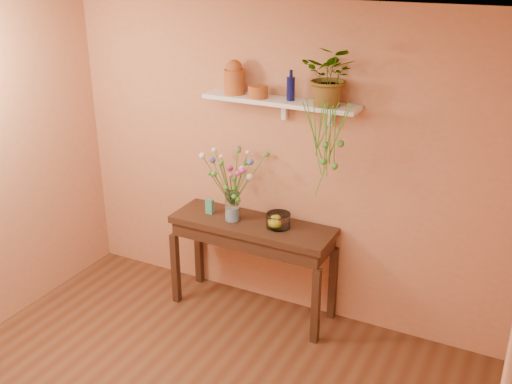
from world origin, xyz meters
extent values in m
plane|color=silver|center=(0.00, 0.00, 2.70)|extent=(4.00, 4.00, 0.00)
cube|color=#C77854|center=(0.00, 2.00, 1.35)|extent=(4.00, 0.04, 2.70)
cube|color=#C77854|center=(2.00, 0.00, 1.35)|extent=(0.04, 4.00, 2.70)
cube|color=#392316|center=(-0.14, 1.75, 0.84)|extent=(1.43, 0.46, 0.06)
cube|color=#392316|center=(-0.14, 1.75, 0.75)|extent=(1.38, 0.42, 0.12)
cube|color=#392316|center=(-0.82, 1.55, 0.34)|extent=(0.06, 0.06, 0.69)
cube|color=#392316|center=(0.55, 1.55, 0.34)|extent=(0.06, 0.06, 0.69)
cube|color=#392316|center=(-0.82, 1.95, 0.34)|extent=(0.06, 0.06, 0.69)
cube|color=#392316|center=(0.55, 1.95, 0.34)|extent=(0.06, 0.06, 0.69)
cube|color=white|center=(0.05, 1.87, 1.92)|extent=(1.30, 0.24, 0.04)
cube|color=white|center=(0.05, 1.97, 1.83)|extent=(0.04, 0.05, 0.15)
cube|color=white|center=(0.45, 1.97, 1.83)|extent=(0.04, 0.05, 0.15)
cylinder|color=#A34C1D|center=(-0.36, 1.87, 2.04)|extent=(0.21, 0.21, 0.20)
sphere|color=#A34C1D|center=(-0.36, 1.87, 2.15)|extent=(0.13, 0.13, 0.13)
cylinder|color=#A34C1D|center=(-0.13, 1.84, 1.99)|extent=(0.18, 0.18, 0.10)
cylinder|color=#0B0D3F|center=(0.14, 1.88, 2.03)|extent=(0.08, 0.08, 0.18)
cylinder|color=#0B0D3F|center=(0.14, 1.88, 2.15)|extent=(0.03, 0.03, 0.06)
imported|color=#3D8328|center=(0.48, 1.85, 2.17)|extent=(0.41, 0.36, 0.46)
cylinder|color=#3D8328|center=(0.52, 1.72, 1.83)|extent=(0.18, 0.08, 0.38)
cylinder|color=#409226|center=(0.42, 1.71, 1.79)|extent=(0.02, 0.08, 0.45)
cylinder|color=#409226|center=(0.42, 1.67, 1.77)|extent=(0.09, 0.24, 0.49)
cylinder|color=#3D8328|center=(0.51, 1.72, 1.71)|extent=(0.07, 0.16, 0.62)
cylinder|color=#409226|center=(0.55, 1.73, 1.62)|extent=(0.26, 0.07, 0.79)
cylinder|color=#409226|center=(0.61, 1.63, 1.74)|extent=(0.10, 0.31, 0.57)
cylinder|color=#3D8328|center=(0.56, 1.65, 1.76)|extent=(0.09, 0.26, 0.52)
cylinder|color=#409226|center=(0.41, 1.71, 1.71)|extent=(0.13, 0.08, 0.61)
cylinder|color=#409226|center=(0.55, 1.67, 1.80)|extent=(0.12, 0.21, 0.44)
cylinder|color=#3D8328|center=(0.48, 1.67, 1.79)|extent=(0.12, 0.14, 0.45)
cylinder|color=#409226|center=(0.62, 1.71, 1.80)|extent=(0.18, 0.04, 0.44)
cylinder|color=#409226|center=(0.53, 1.66, 1.72)|extent=(0.01, 0.14, 0.61)
cylinder|color=#3D8328|center=(0.45, 1.73, 1.83)|extent=(0.07, 0.12, 0.37)
sphere|color=#3D8328|center=(0.61, 1.65, 1.54)|extent=(0.05, 0.05, 0.05)
sphere|color=#3D8328|center=(0.52, 1.66, 1.56)|extent=(0.05, 0.05, 0.05)
sphere|color=#3D8328|center=(0.62, 1.72, 1.70)|extent=(0.05, 0.05, 0.05)
sphere|color=#3D8328|center=(0.52, 1.67, 1.69)|extent=(0.05, 0.05, 0.05)
cylinder|color=white|center=(-0.31, 1.71, 1.00)|extent=(0.12, 0.12, 0.26)
cylinder|color=silver|center=(-0.31, 1.71, 0.93)|extent=(0.11, 0.11, 0.12)
cylinder|color=#386B28|center=(-0.30, 1.60, 1.24)|extent=(0.03, 0.23, 0.45)
sphere|color=#3D8328|center=(-0.29, 1.49, 1.46)|extent=(0.04, 0.04, 0.04)
cylinder|color=#386B28|center=(-0.25, 1.60, 1.20)|extent=(0.12, 0.24, 0.37)
sphere|color=#BF2C80|center=(-0.19, 1.48, 1.38)|extent=(0.04, 0.04, 0.04)
cylinder|color=#386B28|center=(-0.21, 1.62, 1.22)|extent=(0.20, 0.20, 0.41)
sphere|color=#BF2C80|center=(-0.11, 1.52, 1.42)|extent=(0.05, 0.05, 0.05)
cylinder|color=#386B28|center=(-0.22, 1.61, 1.21)|extent=(0.17, 0.22, 0.39)
sphere|color=#BF2C80|center=(-0.14, 1.51, 1.40)|extent=(0.04, 0.04, 0.04)
cylinder|color=#386B28|center=(-0.21, 1.68, 1.17)|extent=(0.21, 0.08, 0.32)
sphere|color=silver|center=(-0.10, 1.64, 1.33)|extent=(0.06, 0.06, 0.06)
cylinder|color=#386B28|center=(-0.22, 1.71, 1.23)|extent=(0.19, 0.02, 0.42)
sphere|color=#4D57A5|center=(-0.13, 1.70, 1.44)|extent=(0.06, 0.06, 0.06)
cylinder|color=#386B28|center=(-0.26, 1.71, 1.19)|extent=(0.11, 0.01, 0.35)
sphere|color=silver|center=(-0.21, 1.71, 1.36)|extent=(0.05, 0.05, 0.05)
cylinder|color=#386B28|center=(-0.25, 1.73, 1.26)|extent=(0.14, 0.05, 0.48)
sphere|color=silver|center=(-0.18, 1.75, 1.49)|extent=(0.04, 0.04, 0.04)
cylinder|color=#386B28|center=(-0.20, 1.83, 1.23)|extent=(0.21, 0.24, 0.43)
sphere|color=#487F2F|center=(-0.09, 1.94, 1.43)|extent=(0.05, 0.05, 0.05)
cylinder|color=#386B28|center=(-0.27, 1.77, 1.20)|extent=(0.08, 0.13, 0.36)
sphere|color=#487F2F|center=(-0.24, 1.83, 1.37)|extent=(0.05, 0.05, 0.05)
cylinder|color=#386B28|center=(-0.30, 1.75, 1.25)|extent=(0.03, 0.09, 0.47)
sphere|color=#3D8328|center=(-0.29, 1.79, 1.49)|extent=(0.05, 0.05, 0.05)
cylinder|color=#386B28|center=(-0.32, 1.78, 1.24)|extent=(0.02, 0.15, 0.46)
sphere|color=#BF2C80|center=(-0.33, 1.86, 1.47)|extent=(0.06, 0.06, 0.06)
cylinder|color=#386B28|center=(-0.34, 1.75, 1.17)|extent=(0.06, 0.07, 0.31)
sphere|color=#BF2C80|center=(-0.36, 1.78, 1.32)|extent=(0.04, 0.04, 0.04)
cylinder|color=#386B28|center=(-0.37, 1.79, 1.15)|extent=(0.11, 0.17, 0.27)
sphere|color=#BF2C80|center=(-0.42, 1.87, 1.28)|extent=(0.06, 0.06, 0.06)
cylinder|color=#386B28|center=(-0.43, 1.77, 1.23)|extent=(0.24, 0.13, 0.42)
sphere|color=silver|center=(-0.55, 1.83, 1.44)|extent=(0.05, 0.05, 0.05)
cylinder|color=#386B28|center=(-0.40, 1.71, 1.20)|extent=(0.19, 0.01, 0.37)
sphere|color=#4D57A5|center=(-0.50, 1.72, 1.39)|extent=(0.05, 0.05, 0.05)
cylinder|color=#386B28|center=(-0.36, 1.72, 1.23)|extent=(0.11, 0.01, 0.42)
sphere|color=silver|center=(-0.41, 1.72, 1.43)|extent=(0.04, 0.04, 0.04)
cylinder|color=#386B28|center=(-0.42, 1.67, 1.23)|extent=(0.23, 0.10, 0.44)
sphere|color=silver|center=(-0.54, 1.62, 1.45)|extent=(0.05, 0.05, 0.05)
cylinder|color=#386B28|center=(-0.37, 1.64, 1.17)|extent=(0.13, 0.16, 0.32)
sphere|color=#487F2F|center=(-0.44, 1.56, 1.33)|extent=(0.04, 0.04, 0.04)
cylinder|color=#386B28|center=(-0.33, 1.67, 1.22)|extent=(0.05, 0.08, 0.40)
sphere|color=#487F2F|center=(-0.36, 1.64, 1.42)|extent=(0.03, 0.03, 0.03)
cylinder|color=#386B28|center=(-0.32, 1.58, 1.20)|extent=(0.02, 0.26, 0.37)
sphere|color=#3D8328|center=(-0.33, 1.46, 1.38)|extent=(0.05, 0.05, 0.05)
sphere|color=#3D8328|center=(-0.36, 1.84, 1.19)|extent=(0.05, 0.05, 0.05)
sphere|color=#3D8328|center=(-0.24, 1.62, 1.14)|extent=(0.05, 0.05, 0.05)
sphere|color=#3D8328|center=(-0.22, 1.64, 1.11)|extent=(0.05, 0.05, 0.05)
sphere|color=#3D8328|center=(-0.31, 1.62, 1.21)|extent=(0.05, 0.05, 0.05)
sphere|color=#3D8328|center=(-0.25, 1.65, 1.20)|extent=(0.05, 0.05, 0.05)
sphere|color=#3D8328|center=(-0.22, 1.65, 1.10)|extent=(0.05, 0.05, 0.05)
cylinder|color=white|center=(0.10, 1.77, 0.93)|extent=(0.20, 0.20, 0.12)
cylinder|color=white|center=(0.10, 1.77, 0.88)|extent=(0.20, 0.20, 0.01)
sphere|color=#FDFB28|center=(0.08, 1.75, 0.92)|extent=(0.08, 0.08, 0.08)
cube|color=#2D6A7C|center=(-0.56, 1.75, 0.93)|extent=(0.07, 0.05, 0.13)
camera|label=1|loc=(1.99, -2.37, 3.06)|focal=41.93mm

